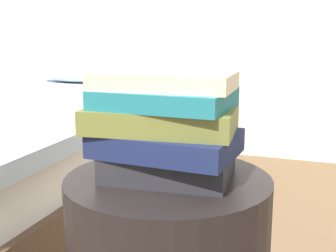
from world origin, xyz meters
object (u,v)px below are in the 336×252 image
at_px(book_navy, 169,143).
at_px(book_cream, 164,81).
at_px(book_olive, 161,119).
at_px(book_charcoal, 167,164).
at_px(book_teal, 165,98).

xyz_separation_m(book_navy, book_cream, (-0.01, 0.00, 0.13)).
distance_m(book_navy, book_cream, 0.13).
xyz_separation_m(book_olive, book_cream, (0.01, -0.00, 0.08)).
xyz_separation_m(book_navy, book_olive, (-0.02, 0.00, 0.05)).
relative_size(book_charcoal, book_olive, 0.85).
xyz_separation_m(book_charcoal, book_teal, (-0.00, -0.01, 0.14)).
bearing_deg(book_olive, book_charcoal, 61.86).
distance_m(book_charcoal, book_olive, 0.10).
xyz_separation_m(book_teal, book_cream, (0.00, -0.01, 0.04)).
bearing_deg(book_cream, book_teal, 95.44).
bearing_deg(book_navy, book_charcoal, 121.50).
relative_size(book_teal, book_cream, 0.95).
bearing_deg(book_olive, book_navy, -7.62).
height_order(book_olive, book_cream, book_cream).
bearing_deg(book_cream, book_navy, -4.25).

